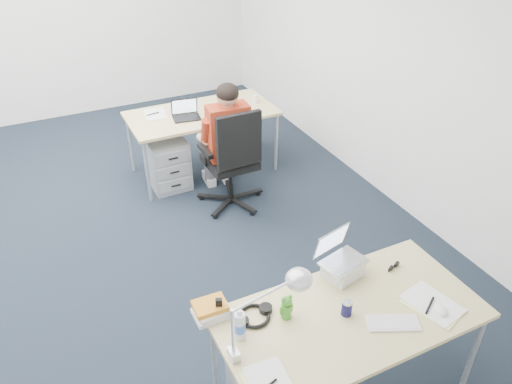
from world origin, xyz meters
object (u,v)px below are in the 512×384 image
seated_person (224,141)px  drawer_pedestal_near (269,377)px  can_koozie (347,308)px  wireless_keyboard (393,323)px  desk_lamp (258,317)px  drawer_pedestal_far (167,162)px  cordless_phone (219,308)px  office_chair (232,178)px  headphones (254,315)px  book_stack (211,310)px  silver_laptop (344,257)px  far_cup (256,99)px  bear_figurine (286,307)px  computer_mouse (441,310)px  dark_laptop (186,110)px  water_bottle (240,324)px  sunglasses (394,267)px  desk_far (202,116)px  desk_near (350,319)px

seated_person → drawer_pedestal_near: (-0.74, -2.44, -0.38)m
seated_person → can_koozie: size_ratio=12.69×
wireless_keyboard → desk_lamp: size_ratio=0.61×
drawer_pedestal_far → cordless_phone: size_ratio=3.80×
office_chair → headphones: (-0.79, -2.15, 0.44)m
seated_person → can_koozie: (-0.30, -2.55, 0.13)m
seated_person → book_stack: (-1.02, -2.21, 0.12)m
headphones → seated_person: bearing=60.4°
silver_laptop → far_cup: silver_laptop is taller
office_chair → drawer_pedestal_near: size_ratio=2.00×
bear_figurine → drawer_pedestal_near: bearing=-146.3°
far_cup → headphones: bearing=-116.2°
computer_mouse → cordless_phone: size_ratio=0.74×
book_stack → desk_lamp: (0.14, -0.34, 0.20)m
drawer_pedestal_near → cordless_phone: bearing=140.0°
bear_figurine → dark_laptop: bearing=102.7°
seated_person → bear_figurine: seated_person is taller
wireless_keyboard → water_bottle: size_ratio=1.44×
book_stack → dark_laptop: size_ratio=0.74×
office_chair → wireless_keyboard: 2.59m
far_cup → sunglasses: bearing=-98.1°
office_chair → sunglasses: size_ratio=9.41×
desk_far → bear_figurine: 3.08m
bear_figurine → desk_lamp: (-0.25, -0.14, 0.16)m
desk_near → drawer_pedestal_near: bearing=165.9°
cordless_phone → desk_lamp: bearing=-48.0°
water_bottle → sunglasses: size_ratio=1.79×
bear_figurine → dark_laptop: size_ratio=0.59×
seated_person → dark_laptop: seated_person is taller
can_koozie → far_cup: (0.94, 3.14, -0.01)m
silver_laptop → computer_mouse: 0.64m
drawer_pedestal_far → computer_mouse: computer_mouse is taller
desk_far → computer_mouse: (0.23, -3.39, 0.07)m
drawer_pedestal_near → computer_mouse: (0.96, -0.35, 0.47)m
drawer_pedestal_near → far_cup: 3.37m
bear_figurine → book_stack: bearing=173.3°
drawer_pedestal_far → desk_lamp: size_ratio=1.12×
headphones → dark_laptop: dark_laptop is taller
desk_lamp → dark_laptop: bearing=76.1°
desk_near → seated_person: 2.57m
silver_laptop → can_koozie: size_ratio=2.97×
desk_far → dark_laptop: dark_laptop is taller
wireless_keyboard → book_stack: book_stack is taller
wireless_keyboard → desk_lamp: bearing=-168.6°
office_chair → seated_person: (0.01, 0.18, 0.34)m
drawer_pedestal_far → water_bottle: size_ratio=2.63×
desk_near → book_stack: bearing=155.0°
wireless_keyboard → book_stack: size_ratio=1.45×
sunglasses → can_koozie: bearing=-173.7°
desk_lamp → cordless_phone: bearing=106.8°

